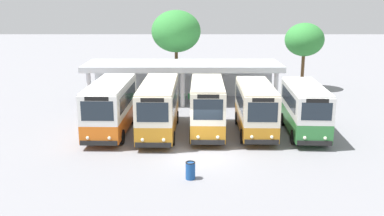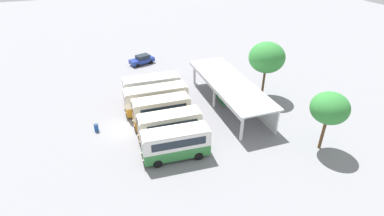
% 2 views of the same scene
% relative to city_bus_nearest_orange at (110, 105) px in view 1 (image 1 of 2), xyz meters
% --- Properties ---
extents(ground_plane, '(180.00, 180.00, 0.00)m').
position_rel_city_bus_nearest_orange_xyz_m(ground_plane, '(5.86, -4.68, -1.88)').
color(ground_plane, gray).
extents(city_bus_nearest_orange, '(2.57, 7.67, 3.41)m').
position_rel_city_bus_nearest_orange_xyz_m(city_bus_nearest_orange, '(0.00, 0.00, 0.00)').
color(city_bus_nearest_orange, black).
rests_on(city_bus_nearest_orange, ground).
extents(city_bus_second_in_row, '(2.42, 8.03, 3.42)m').
position_rel_city_bus_nearest_orange_xyz_m(city_bus_second_in_row, '(3.19, -0.16, 0.00)').
color(city_bus_second_in_row, black).
rests_on(city_bus_second_in_row, ground).
extents(city_bus_middle_cream, '(2.32, 6.79, 3.52)m').
position_rel_city_bus_nearest_orange_xyz_m(city_bus_middle_cream, '(6.38, -0.28, 0.05)').
color(city_bus_middle_cream, black).
rests_on(city_bus_middle_cream, ground).
extents(city_bus_fourth_amber, '(2.36, 6.96, 3.30)m').
position_rel_city_bus_nearest_orange_xyz_m(city_bus_fourth_amber, '(9.57, -0.15, -0.06)').
color(city_bus_fourth_amber, black).
rests_on(city_bus_fourth_amber, ground).
extents(city_bus_fifth_blue, '(2.54, 6.92, 3.30)m').
position_rel_city_bus_nearest_orange_xyz_m(city_bus_fifth_blue, '(12.76, -0.40, -0.06)').
color(city_bus_fifth_blue, black).
rests_on(city_bus_fifth_blue, ground).
extents(terminal_canopy, '(16.72, 5.14, 3.40)m').
position_rel_city_bus_nearest_orange_xyz_m(terminal_canopy, '(4.59, 9.89, 0.74)').
color(terminal_canopy, silver).
rests_on(terminal_canopy, ground).
extents(waiting_chair_end_by_column, '(0.46, 0.46, 0.86)m').
position_rel_city_bus_nearest_orange_xyz_m(waiting_chair_end_by_column, '(2.55, 8.52, -1.36)').
color(waiting_chair_end_by_column, slate).
rests_on(waiting_chair_end_by_column, ground).
extents(waiting_chair_second_from_end, '(0.46, 0.46, 0.86)m').
position_rel_city_bus_nearest_orange_xyz_m(waiting_chair_second_from_end, '(3.23, 8.55, -1.36)').
color(waiting_chair_second_from_end, slate).
rests_on(waiting_chair_second_from_end, ground).
extents(waiting_chair_middle_seat, '(0.46, 0.46, 0.86)m').
position_rel_city_bus_nearest_orange_xyz_m(waiting_chair_middle_seat, '(3.91, 8.47, -1.36)').
color(waiting_chair_middle_seat, slate).
rests_on(waiting_chair_middle_seat, ground).
extents(waiting_chair_fourth_seat, '(0.46, 0.46, 0.86)m').
position_rel_city_bus_nearest_orange_xyz_m(waiting_chair_fourth_seat, '(4.59, 8.44, -1.36)').
color(waiting_chair_fourth_seat, slate).
rests_on(waiting_chair_fourth_seat, ground).
extents(waiting_chair_fifth_seat, '(0.46, 0.46, 0.86)m').
position_rel_city_bus_nearest_orange_xyz_m(waiting_chair_fifth_seat, '(5.27, 8.44, -1.36)').
color(waiting_chair_fifth_seat, slate).
rests_on(waiting_chair_fifth_seat, ground).
extents(roadside_tree_behind_canopy, '(4.79, 4.79, 7.73)m').
position_rel_city_bus_nearest_orange_xyz_m(roadside_tree_behind_canopy, '(3.83, 14.90, 3.80)').
color(roadside_tree_behind_canopy, brown).
rests_on(roadside_tree_behind_canopy, ground).
extents(roadside_tree_east_of_canopy, '(3.77, 3.77, 6.53)m').
position_rel_city_bus_nearest_orange_xyz_m(roadside_tree_east_of_canopy, '(16.28, 14.51, 3.02)').
color(roadside_tree_east_of_canopy, brown).
rests_on(roadside_tree_east_of_canopy, ground).
extents(litter_bin_apron, '(0.49, 0.49, 0.90)m').
position_rel_city_bus_nearest_orange_xyz_m(litter_bin_apron, '(5.30, -7.80, -1.42)').
color(litter_bin_apron, '#19478C').
rests_on(litter_bin_apron, ground).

